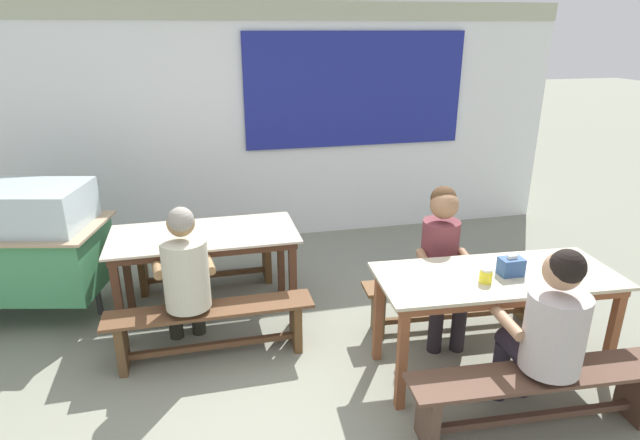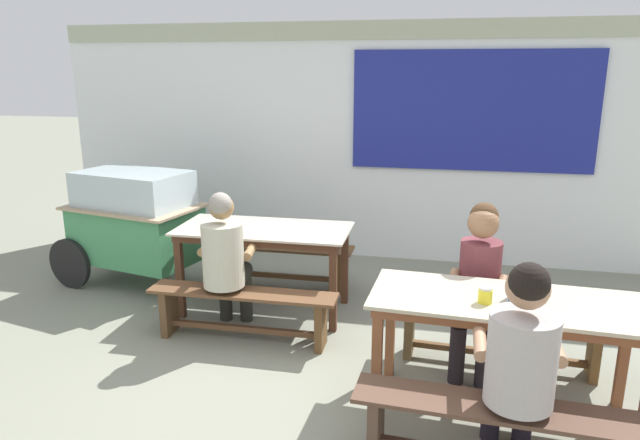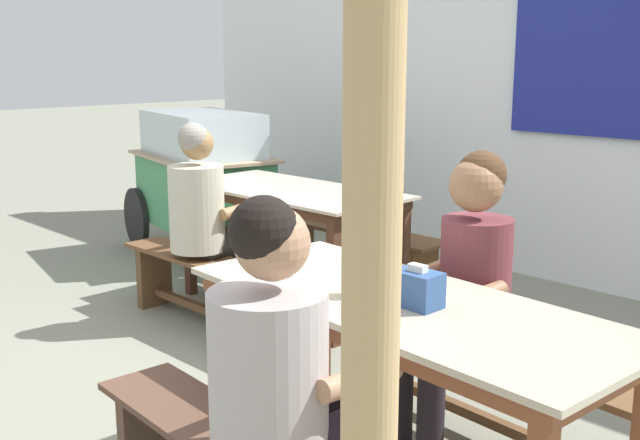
# 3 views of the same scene
# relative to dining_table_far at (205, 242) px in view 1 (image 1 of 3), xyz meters

# --- Properties ---
(ground_plane) EXTENTS (40.00, 40.00, 0.00)m
(ground_plane) POSITION_rel_dining_table_far_xyz_m (0.64, -1.00, -0.70)
(ground_plane) COLOR gray
(backdrop_wall) EXTENTS (7.17, 0.23, 2.64)m
(backdrop_wall) POSITION_rel_dining_table_far_xyz_m (0.69, 1.79, 0.69)
(backdrop_wall) COLOR white
(backdrop_wall) RESTS_ON ground_plane
(dining_table_far) EXTENTS (1.52, 0.74, 0.78)m
(dining_table_far) POSITION_rel_dining_table_far_xyz_m (0.00, 0.00, 0.00)
(dining_table_far) COLOR #C1B49F
(dining_table_far) RESTS_ON ground_plane
(dining_table_near) EXTENTS (1.69, 0.77, 0.78)m
(dining_table_near) POSITION_rel_dining_table_far_xyz_m (1.94, -1.23, 0.00)
(dining_table_near) COLOR #C0B699
(dining_table_near) RESTS_ON ground_plane
(bench_far_back) EXTENTS (1.41, 0.33, 0.42)m
(bench_far_back) POSITION_rel_dining_table_far_xyz_m (-0.01, 0.62, -0.42)
(bench_far_back) COLOR brown
(bench_far_back) RESTS_ON ground_plane
(bench_far_front) EXTENTS (1.53, 0.29, 0.42)m
(bench_far_front) POSITION_rel_dining_table_far_xyz_m (0.01, -0.62, -0.42)
(bench_far_front) COLOR brown
(bench_far_front) RESTS_ON ground_plane
(bench_near_back) EXTENTS (1.55, 0.34, 0.42)m
(bench_near_back) POSITION_rel_dining_table_far_xyz_m (1.98, -0.61, -0.41)
(bench_near_back) COLOR brown
(bench_near_back) RESTS_ON ground_plane
(bench_near_front) EXTENTS (1.63, 0.39, 0.42)m
(bench_near_front) POSITION_rel_dining_table_far_xyz_m (1.91, -1.84, -0.41)
(bench_near_front) COLOR brown
(bench_near_front) RESTS_ON ground_plane
(food_cart) EXTENTS (1.72, 1.11, 1.16)m
(food_cart) POSITION_rel_dining_table_far_xyz_m (-1.48, 0.38, -0.02)
(food_cart) COLOR #43935B
(food_cart) RESTS_ON ground_plane
(person_near_front) EXTENTS (0.47, 0.57, 1.22)m
(person_near_front) POSITION_rel_dining_table_far_xyz_m (1.95, -1.79, 0.00)
(person_near_front) COLOR black
(person_near_front) RESTS_ON ground_plane
(person_right_near_table) EXTENTS (0.44, 0.53, 1.23)m
(person_right_near_table) POSITION_rel_dining_table_far_xyz_m (1.80, -0.67, 0.00)
(person_right_near_table) COLOR black
(person_right_near_table) RESTS_ON ground_plane
(person_left_back_turned) EXTENTS (0.47, 0.59, 1.22)m
(person_left_back_turned) POSITION_rel_dining_table_far_xyz_m (-0.15, -0.55, -0.02)
(person_left_back_turned) COLOR #292A22
(person_left_back_turned) RESTS_ON ground_plane
(tissue_box) EXTENTS (0.16, 0.11, 0.15)m
(tissue_box) POSITION_rel_dining_table_far_xyz_m (2.02, -1.25, 0.15)
(tissue_box) COLOR #305189
(tissue_box) RESTS_ON dining_table_near
(condiment_jar) EXTENTS (0.08, 0.08, 0.10)m
(condiment_jar) POSITION_rel_dining_table_far_xyz_m (1.80, -1.32, 0.13)
(condiment_jar) COLOR yellow
(condiment_jar) RESTS_ON dining_table_near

